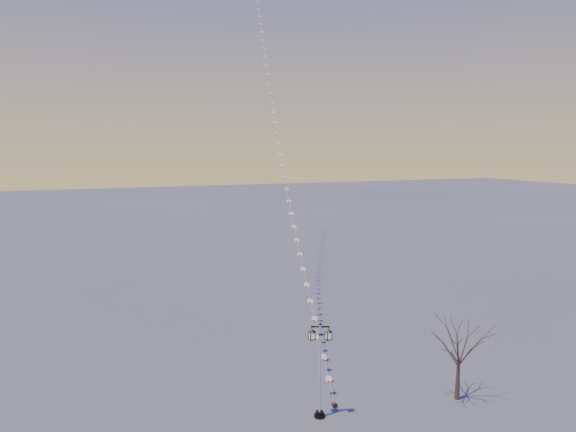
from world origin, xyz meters
TOP-DOWN VIEW (x-y plane):
  - ground at (0.00, 0.00)m, footprint 300.00×300.00m
  - street_lamp at (-0.93, 0.69)m, footprint 1.07×0.68m
  - bare_tree at (6.03, -0.36)m, footprint 2.31×2.31m
  - kite_train at (6.24, 24.74)m, footprint 12.82×47.61m

SIDE VIEW (x-z plane):
  - ground at x=0.00m, z-range 0.00..0.00m
  - street_lamp at x=-0.93m, z-range 0.24..4.68m
  - bare_tree at x=6.03m, z-range 0.74..4.57m
  - kite_train at x=6.24m, z-range -0.07..35.76m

